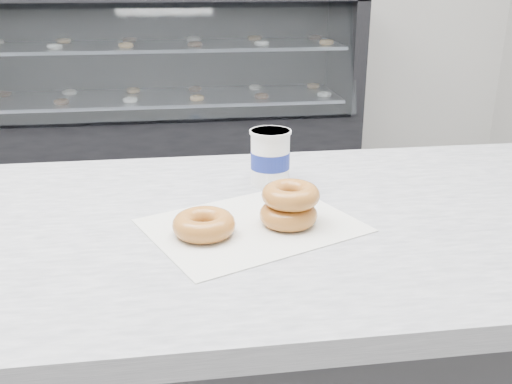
# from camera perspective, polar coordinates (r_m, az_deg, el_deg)

# --- Properties ---
(display_case) EXTENTS (2.40, 0.74, 1.25)m
(display_case) POSITION_cam_1_polar(r_m,az_deg,el_deg) (3.74, -9.08, 7.99)
(display_case) COLOR black
(display_case) RESTS_ON ground
(wax_paper) EXTENTS (0.41, 0.37, 0.00)m
(wax_paper) POSITION_cam_1_polar(r_m,az_deg,el_deg) (0.98, -0.38, -3.37)
(wax_paper) COLOR silver
(wax_paper) RESTS_ON counter
(donut_single) EXTENTS (0.11, 0.11, 0.04)m
(donut_single) POSITION_cam_1_polar(r_m,az_deg,el_deg) (0.94, -5.22, -3.25)
(donut_single) COLOR #C07E34
(donut_single) RESTS_ON wax_paper
(donut_stack) EXTENTS (0.12, 0.12, 0.07)m
(donut_stack) POSITION_cam_1_polar(r_m,az_deg,el_deg) (0.97, 3.38, -1.28)
(donut_stack) COLOR #C07E34
(donut_stack) RESTS_ON wax_paper
(coffee_cup) EXTENTS (0.09, 0.09, 0.11)m
(coffee_cup) POSITION_cam_1_polar(r_m,az_deg,el_deg) (1.16, 1.43, 3.54)
(coffee_cup) COLOR white
(coffee_cup) RESTS_ON counter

